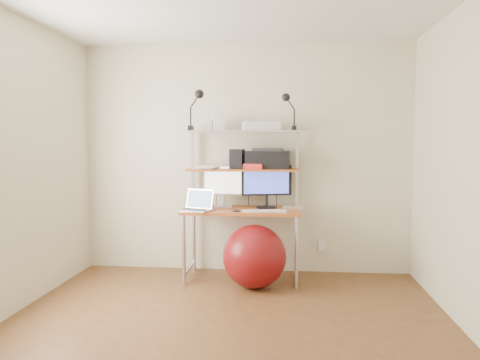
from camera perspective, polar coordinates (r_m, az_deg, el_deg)
The scene contains 20 objects.
room at distance 3.38m, azimuth -2.05°, elevation 1.59°, with size 3.60×3.60×3.60m.
computer_desk at distance 4.89m, azimuth 0.32°, elevation -0.94°, with size 1.20×0.60×1.57m.
wall_outlet at distance 5.26m, azimuth 9.95°, elevation -7.84°, with size 0.08×0.01×0.12m, color white.
monitor_silver at distance 5.00m, azimuth -2.06°, elevation -0.34°, with size 0.43×0.16×0.48m.
monitor_black at distance 4.91m, azimuth 3.26°, elevation -0.32°, with size 0.52×0.20×0.53m.
laptop at distance 4.76m, azimuth -5.17°, elevation -3.17°, with size 0.37×0.34×0.27m.
keyboard at distance 4.68m, azimuth 2.91°, elevation -3.78°, with size 0.42×0.12×0.01m, color white.
mouse at distance 4.65m, azimuth 5.13°, elevation -3.77°, with size 0.08×0.05×0.02m, color white.
mac_mini at distance 4.91m, azimuth 6.34°, elevation -3.24°, with size 0.21×0.21×0.04m, color silver.
phone at distance 4.70m, azimuth -0.50°, elevation -3.75°, with size 0.06×0.12×0.01m, color black.
printer at distance 4.95m, azimuth 3.41°, elevation 2.57°, with size 0.47×0.33×0.22m.
nas_cube at distance 4.96m, azimuth -0.35°, elevation 2.59°, with size 0.14×0.14×0.21m, color black.
red_box at distance 4.87m, azimuth 1.74°, elevation 1.68°, with size 0.20×0.13×0.06m, color red.
scanner at distance 4.95m, azimuth 2.55°, elevation 6.58°, with size 0.42×0.33×0.10m.
box_white at distance 4.97m, azimuth -2.62°, elevation 6.84°, with size 0.12×0.10×0.14m, color white.
box_grey at distance 5.01m, azimuth -2.74°, elevation 6.65°, with size 0.11×0.11×0.11m, color #2C2C2F.
clip_lamp_left at distance 4.91m, azimuth -5.20°, elevation 9.60°, with size 0.17×0.09×0.42m.
clip_lamp_right at distance 4.88m, azimuth 5.84°, elevation 9.29°, with size 0.15×0.08×0.38m.
exercise_ball at distance 4.64m, azimuth 1.78°, elevation -9.30°, with size 0.62×0.62×0.62m, color maroon.
paper_stack at distance 4.99m, azimuth -3.96°, elevation 1.58°, with size 0.33×0.42×0.03m.
Camera 1 is at (0.45, -3.34, 1.43)m, focal length 35.00 mm.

